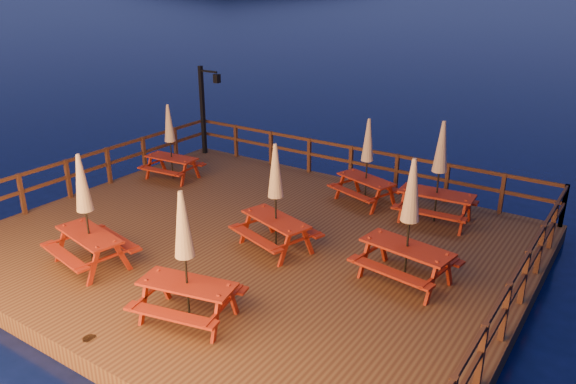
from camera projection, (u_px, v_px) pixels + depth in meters
name	position (u px, v px, depth m)	size (l,w,h in m)	color
ground	(253.00, 255.00, 13.30)	(500.00, 500.00, 0.00)	black
deck	(253.00, 247.00, 13.23)	(12.00, 10.00, 0.40)	#452616
deck_piles	(253.00, 266.00, 13.41)	(11.44, 9.44, 1.40)	#341C10
railing	(294.00, 187.00, 14.25)	(11.80, 9.75, 1.10)	#341C10
lamp_post	(206.00, 103.00, 18.83)	(0.85, 0.18, 3.00)	black
picnic_table_0	(276.00, 196.00, 12.30)	(2.07, 1.86, 2.47)	maroon
picnic_table_1	(367.00, 160.00, 14.87)	(1.98, 1.80, 2.34)	maroon
picnic_table_2	(170.00, 141.00, 16.69)	(1.71, 1.45, 2.28)	maroon
picnic_table_3	(439.00, 171.00, 13.65)	(1.92, 1.62, 2.59)	maroon
picnic_table_4	(409.00, 220.00, 10.91)	(2.02, 1.74, 2.61)	maroon
picnic_table_5	(85.00, 210.00, 11.55)	(1.98, 1.73, 2.49)	maroon
picnic_table_6	(185.00, 255.00, 9.68)	(2.01, 1.77, 2.48)	maroon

